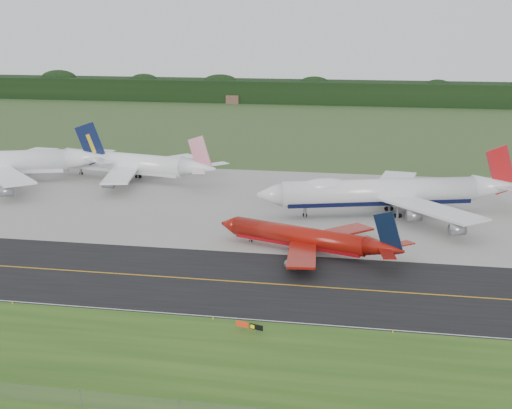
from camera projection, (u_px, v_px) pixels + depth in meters
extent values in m
plane|color=#345126|center=(223.00, 273.00, 128.53)|extent=(600.00, 600.00, 0.00)
cube|color=#234D16|center=(164.00, 361.00, 95.22)|extent=(400.00, 30.00, 0.01)
cube|color=black|center=(218.00, 280.00, 124.72)|extent=(400.00, 32.00, 0.02)
cube|color=gray|center=(269.00, 203.00, 177.07)|extent=(400.00, 78.00, 0.01)
cube|color=orange|center=(218.00, 280.00, 124.72)|extent=(400.00, 0.40, 0.00)
cube|color=silver|center=(194.00, 315.00, 109.96)|extent=(400.00, 0.25, 0.00)
plane|color=slate|center=(129.00, 403.00, 82.57)|extent=(320.00, 0.00, 320.00)
cylinder|color=slate|center=(129.00, 403.00, 82.57)|extent=(0.10, 0.10, 2.20)
cube|color=black|center=(337.00, 92.00, 388.77)|extent=(700.00, 24.00, 12.00)
cylinder|color=white|center=(379.00, 191.00, 165.38)|extent=(45.30, 19.17, 5.80)
cube|color=black|center=(378.00, 199.00, 165.85)|extent=(42.69, 17.10, 2.03)
cone|color=white|center=(269.00, 195.00, 162.40)|extent=(7.18, 7.24, 5.80)
cone|color=white|center=(497.00, 186.00, 168.62)|extent=(13.23, 9.13, 5.80)
ellipsoid|color=white|center=(325.00, 186.00, 163.50)|extent=(12.76, 8.23, 3.70)
cube|color=white|center=(431.00, 209.00, 154.14)|extent=(23.50, 24.64, 0.50)
cube|color=white|center=(395.00, 183.00, 178.97)|extent=(11.60, 26.70, 0.50)
cube|color=#AF1416|center=(501.00, 170.00, 167.70)|extent=(8.09, 2.93, 12.01)
cylinder|color=gray|center=(414.00, 216.00, 154.67)|extent=(3.75, 3.27, 2.43)
cylinder|color=gray|center=(381.00, 190.00, 178.41)|extent=(3.75, 3.27, 2.43)
cylinder|color=gray|center=(457.00, 229.00, 144.48)|extent=(3.75, 3.27, 2.43)
cylinder|color=gray|center=(388.00, 179.00, 189.81)|extent=(3.75, 3.27, 2.43)
cylinder|color=black|center=(305.00, 215.00, 164.65)|extent=(1.14, 0.76, 1.04)
cylinder|color=slate|center=(397.00, 210.00, 163.66)|extent=(1.02, 1.02, 3.88)
cylinder|color=black|center=(397.00, 216.00, 164.02)|extent=(1.15, 0.81, 1.04)
cylinder|color=slate|center=(389.00, 203.00, 169.79)|extent=(1.02, 1.02, 3.88)
cylinder|color=black|center=(389.00, 209.00, 170.15)|extent=(1.15, 0.81, 1.04)
cylinder|color=maroon|center=(298.00, 236.00, 139.90)|extent=(28.01, 13.21, 3.84)
cube|color=maroon|center=(298.00, 242.00, 140.21)|extent=(26.35, 11.83, 1.34)
cone|color=maroon|center=(229.00, 224.00, 147.69)|extent=(4.64, 4.81, 3.84)
cone|color=maroon|center=(385.00, 249.00, 131.08)|extent=(8.35, 6.15, 3.84)
cube|color=maroon|center=(302.00, 254.00, 131.08)|extent=(6.55, 16.21, 0.43)
cube|color=maroon|center=(337.00, 233.00, 144.30)|extent=(14.77, 14.84, 0.43)
cube|color=black|center=(388.00, 234.00, 130.09)|extent=(5.81, 2.34, 8.74)
cylinder|color=gray|center=(291.00, 265.00, 128.32)|extent=(2.52, 2.23, 1.61)
cylinder|color=gray|center=(343.00, 233.00, 147.87)|extent=(2.52, 2.23, 1.61)
cylinder|color=black|center=(251.00, 241.00, 145.86)|extent=(0.76, 0.53, 0.69)
cylinder|color=slate|center=(303.00, 251.00, 137.56)|extent=(0.69, 0.69, 1.98)
cylinder|color=black|center=(303.00, 254.00, 137.72)|extent=(0.77, 0.56, 0.69)
cylinder|color=slate|center=(313.00, 245.00, 141.10)|extent=(0.69, 0.69, 1.98)
cylinder|color=black|center=(313.00, 248.00, 141.26)|extent=(0.77, 0.56, 0.69)
cone|color=white|center=(89.00, 158.00, 202.64)|extent=(13.47, 9.82, 6.17)
cube|color=white|center=(6.00, 175.00, 186.86)|extent=(25.08, 25.42, 0.54)
cube|color=white|center=(22.00, 156.00, 213.09)|extent=(10.98, 28.11, 0.54)
cube|color=#0C1537|center=(91.00, 144.00, 201.73)|extent=(8.31, 3.32, 12.45)
cylinder|color=gray|center=(10.00, 163.00, 212.42)|extent=(4.03, 3.56, 2.59)
cylinder|color=gray|center=(6.00, 191.00, 176.74)|extent=(4.03, 3.56, 2.59)
cylinder|color=gray|center=(35.00, 155.00, 224.64)|extent=(4.03, 3.56, 2.59)
cylinder|color=slate|center=(1.00, 173.00, 203.22)|extent=(1.10, 1.10, 3.91)
cylinder|color=black|center=(1.00, 178.00, 203.57)|extent=(1.23, 0.89, 1.11)
cylinder|color=white|center=(123.00, 162.00, 202.71)|extent=(39.02, 14.06, 5.39)
cube|color=silver|center=(123.00, 168.00, 203.15)|extent=(36.82, 12.31, 1.89)
cone|color=white|center=(61.00, 156.00, 211.18)|extent=(5.95, 6.35, 5.39)
cone|color=white|center=(199.00, 168.00, 193.10)|extent=(11.20, 7.57, 5.39)
cube|color=white|center=(121.00, 175.00, 190.45)|extent=(11.43, 23.20, 0.48)
cube|color=white|center=(163.00, 160.00, 210.17)|extent=(19.24, 21.81, 0.48)
cube|color=#BC0D39|center=(200.00, 155.00, 191.98)|extent=(7.34, 2.11, 10.72)
cylinder|color=gray|center=(108.00, 184.00, 186.23)|extent=(3.38, 2.87, 2.26)
cylinder|color=gray|center=(172.00, 162.00, 215.38)|extent=(3.38, 2.87, 2.26)
cylinder|color=black|center=(81.00, 173.00, 209.57)|extent=(1.04, 0.65, 0.97)
cylinder|color=slate|center=(127.00, 176.00, 199.71)|extent=(0.91, 0.91, 3.40)
cylinder|color=black|center=(127.00, 181.00, 200.01)|extent=(1.06, 0.69, 0.97)
cylinder|color=slate|center=(138.00, 172.00, 204.97)|extent=(0.91, 0.91, 3.40)
cylinder|color=black|center=(138.00, 177.00, 205.27)|extent=(1.06, 0.69, 0.97)
cylinder|color=slate|center=(241.00, 328.00, 104.53)|extent=(0.11, 0.11, 0.63)
cylinder|color=slate|center=(257.00, 332.00, 103.35)|extent=(0.11, 0.11, 0.63)
cube|color=#AE250D|center=(242.00, 324.00, 104.23)|extent=(1.95, 0.71, 0.81)
cube|color=black|center=(253.00, 326.00, 103.48)|extent=(0.91, 0.41, 0.81)
cube|color=black|center=(259.00, 328.00, 103.01)|extent=(1.09, 0.46, 0.81)
cylinder|color=yellow|center=(12.00, 303.00, 114.23)|extent=(0.16, 0.16, 0.50)
cylinder|color=yellow|center=(213.00, 318.00, 108.39)|extent=(0.16, 0.16, 0.50)
cylinder|color=yellow|center=(393.00, 332.00, 103.64)|extent=(0.16, 0.16, 0.50)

